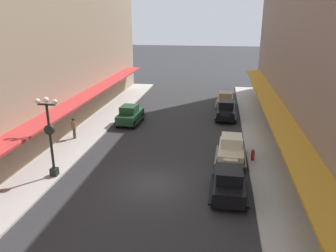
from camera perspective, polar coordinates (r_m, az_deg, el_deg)
The scene contains 11 objects.
ground_plane at distance 20.83m, azimuth -2.61°, elevation -9.91°, with size 200.00×200.00×0.00m, color #2D2D30.
sidewalk_left at distance 23.35m, azimuth -21.13°, elevation -7.73°, with size 3.00×60.00×0.15m, color #B7B5AD.
sidewalk_right at distance 20.79m, azimuth 18.48°, elevation -10.76°, with size 3.00×60.00×0.15m, color #B7B5AD.
parked_car_0 at distance 33.59m, azimuth 9.95°, elevation 2.73°, with size 2.24×4.30×1.84m.
parked_car_1 at distance 19.34m, azimuth 10.44°, elevation -9.43°, with size 2.18×4.27×1.84m.
parked_car_2 at distance 31.86m, azimuth -6.55°, elevation 2.03°, with size 2.29×4.31×1.84m.
parked_car_3 at distance 23.89m, azimuth 10.79°, elevation -3.88°, with size 2.28×4.31×1.84m.
parked_car_4 at distance 37.81m, azimuth 9.83°, elevation 4.50°, with size 2.24×4.30×1.84m.
lamp_post_with_clock at distance 21.64m, azimuth -19.66°, elevation -1.27°, with size 1.42×0.44×5.16m.
fire_hydrant at distance 24.24m, azimuth 14.40°, elevation -4.80°, with size 0.24×0.24×0.82m.
pedestrian_0 at distance 28.53m, azimuth -15.87°, elevation -0.40°, with size 0.36×0.28×1.67m.
Camera 1 is at (3.78, -17.94, 9.89)m, focal length 35.42 mm.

